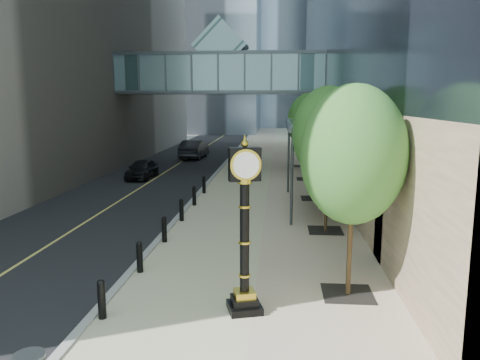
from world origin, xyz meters
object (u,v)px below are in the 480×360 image
Objects in this scene: street_clock at (245,239)px; car_far at (194,149)px; pedestrian at (322,193)px; car_near at (142,169)px.

street_clock is 0.84× the size of car_far.
street_clock reaches higher than pedestrian.
pedestrian is at bearing 118.86° from car_far.
car_far is at bearing -54.69° from pedestrian.
street_clock is 22.18m from car_near.
car_far is at bearing 83.38° from car_near.
street_clock is 2.63× the size of pedestrian.
car_far reaches higher than car_near.
car_near is 0.75× the size of car_far.
street_clock is at bearing 84.61° from pedestrian.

